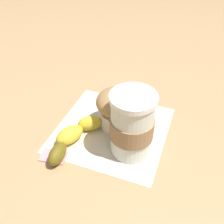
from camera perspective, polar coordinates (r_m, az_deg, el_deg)
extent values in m
plane|color=tan|center=(0.57, 0.00, -3.81)|extent=(3.00, 3.00, 0.00)
cube|color=beige|center=(0.57, 0.00, -3.76)|extent=(0.26, 0.26, 0.00)
cylinder|color=silver|center=(0.49, 4.31, -3.18)|extent=(0.08, 0.08, 0.12)
cylinder|color=white|center=(0.45, 4.72, 3.05)|extent=(0.08, 0.08, 0.01)
cylinder|color=#997551|center=(0.49, 4.31, -3.25)|extent=(0.08, 0.08, 0.04)
cylinder|color=white|center=(0.57, 1.19, -1.56)|extent=(0.07, 0.07, 0.04)
ellipsoid|color=#AD8451|center=(0.54, 1.26, 2.17)|extent=(0.09, 0.09, 0.05)
ellipsoid|color=yellow|center=(0.56, -4.81, -2.45)|extent=(0.06, 0.05, 0.03)
ellipsoid|color=yellow|center=(0.54, -9.19, -4.98)|extent=(0.06, 0.07, 0.03)
ellipsoid|color=brown|center=(0.51, -11.78, -8.92)|extent=(0.03, 0.06, 0.03)
cube|color=pink|center=(0.53, -12.64, -9.33)|extent=(0.05, 0.03, 0.01)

